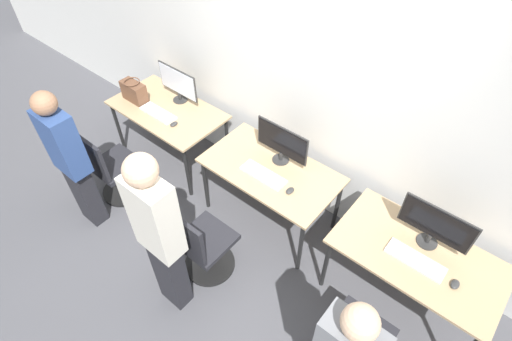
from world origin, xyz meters
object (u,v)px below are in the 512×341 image
Objects in this scene: monitor_center at (282,143)px; person_center at (159,234)px; monitor_left at (178,83)px; handbag at (134,91)px; person_left at (70,159)px; mouse_right at (455,284)px; keyboard_center at (263,175)px; mouse_center at (290,191)px; monitor_right at (436,225)px; keyboard_right at (415,260)px; office_chair_left at (113,171)px; mouse_left at (174,124)px; office_chair_center at (203,247)px; keyboard_left at (158,113)px.

person_center is at bearing -93.08° from monitor_center.
monitor_left is 0.51m from handbag.
person_left is 17.52× the size of mouse_right.
mouse_center is (0.31, -0.01, 0.01)m from keyboard_center.
keyboard_right is (-0.00, -0.22, -0.21)m from monitor_right.
person_center is (-0.08, -1.13, 0.24)m from keyboard_center.
keyboard_center is (1.47, 0.70, 0.37)m from office_chair_left.
office_chair_left reaches higher than mouse_left.
monitor_right is at bearing 42.19° from person_center.
person_center is 2.19m from mouse_right.
monitor_right is at bearing 33.76° from office_chair_center.
keyboard_center is at bearing -178.48° from keyboard_right.
monitor_right is at bearing -1.20° from monitor_left.
mouse_left is 1.00× the size of mouse_right.
mouse_center is 1.46m from mouse_right.
monitor_right reaches higher than mouse_left.
monitor_left is 0.63× the size of office_chair_center.
monitor_right is (2.92, -0.06, 0.00)m from monitor_left.
monitor_right is (2.88, 1.32, 0.08)m from person_left.
handbag is (-1.77, 0.77, 0.47)m from office_chair_center.
keyboard_left is 0.26× the size of person_center.
monitor_left is at bearing 169.54° from mouse_center.
handbag is (-0.39, 0.01, 0.11)m from keyboard_left.
office_chair_left is at bearing -113.56° from mouse_left.
person_center is 2.11m from handbag.
mouse_center reaches higher than keyboard_center.
keyboard_center is at bearing 0.27° from keyboard_left.
person_center is at bearing -93.81° from keyboard_center.
monitor_center is 6.19× the size of mouse_right.
monitor_right reaches higher than office_chair_left.
handbag is (-0.67, 0.03, 0.10)m from mouse_left.
keyboard_right is 3.31m from handbag.
keyboard_left is 1.07m from person_left.
mouse_center reaches higher than keyboard_right.
mouse_left is at bearing -165.93° from monitor_center.
person_center is at bearing -142.68° from keyboard_right.
monitor_left is 1.51m from keyboard_center.
keyboard_right is (2.92, 0.05, 0.00)m from keyboard_left.
person_center reaches higher than keyboard_right.
handbag is at bearing 111.99° from person_left.
mouse_right is at bearing -37.01° from monitor_right.
mouse_center is 0.30× the size of handbag.
monitor_center reaches higher than keyboard_right.
office_chair_left is at bearing -91.17° from keyboard_left.
monitor_left and monitor_center have the same top height.
office_chair_center is (1.39, -1.09, -0.58)m from monitor_left.
keyboard_left is 0.81× the size of monitor_right.
person_left is 2.03m from mouse_center.
person_left is 2.83× the size of monitor_center.
keyboard_left is 2.94m from monitor_right.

